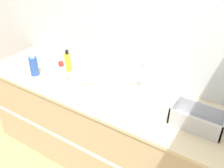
# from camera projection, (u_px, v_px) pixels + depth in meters

# --- Properties ---
(wall_back) EXTENTS (4.84, 0.06, 2.60)m
(wall_back) POSITION_uv_depth(u_px,v_px,m) (125.00, 33.00, 2.38)
(wall_back) COLOR silver
(wall_back) RESTS_ON ground_plane
(counter_cabinet) EXTENTS (2.46, 0.70, 0.89)m
(counter_cabinet) POSITION_uv_depth(u_px,v_px,m) (104.00, 127.00, 2.58)
(counter_cabinet) COLOR tan
(counter_cabinet) RESTS_ON ground_plane
(sink) EXTENTS (0.56, 0.44, 0.30)m
(sink) POSITION_uv_depth(u_px,v_px,m) (131.00, 99.00, 2.19)
(sink) COLOR silver
(sink) RESTS_ON counter_cabinet
(paper_towel_roll) EXTENTS (0.12, 0.12, 0.25)m
(paper_towel_roll) POSITION_uv_depth(u_px,v_px,m) (84.00, 71.00, 2.37)
(paper_towel_roll) COLOR #4C4C51
(paper_towel_roll) RESTS_ON counter_cabinet
(dish_rack) EXTENTS (0.38, 0.21, 0.14)m
(dish_rack) POSITION_uv_depth(u_px,v_px,m) (197.00, 120.00, 1.92)
(dish_rack) COLOR #B7BABF
(dish_rack) RESTS_ON counter_cabinet
(bottle_white_spray) EXTENTS (0.09, 0.09, 0.22)m
(bottle_white_spray) POSITION_uv_depth(u_px,v_px,m) (62.00, 74.00, 2.39)
(bottle_white_spray) COLOR white
(bottle_white_spray) RESTS_ON counter_cabinet
(bottle_yellow) EXTENTS (0.06, 0.06, 0.22)m
(bottle_yellow) POSITION_uv_depth(u_px,v_px,m) (68.00, 62.00, 2.58)
(bottle_yellow) COLOR yellow
(bottle_yellow) RESTS_ON counter_cabinet
(bottle_blue) EXTENTS (0.08, 0.08, 0.23)m
(bottle_blue) POSITION_uv_depth(u_px,v_px,m) (34.00, 65.00, 2.51)
(bottle_blue) COLOR #2D56B7
(bottle_blue) RESTS_ON counter_cabinet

